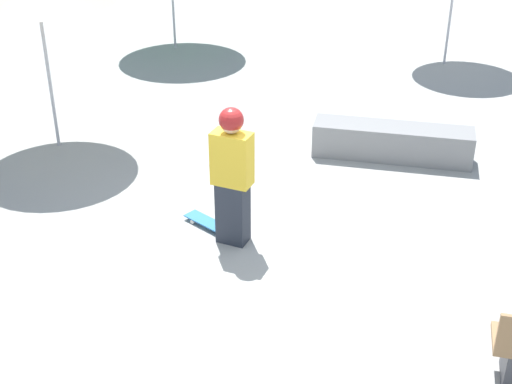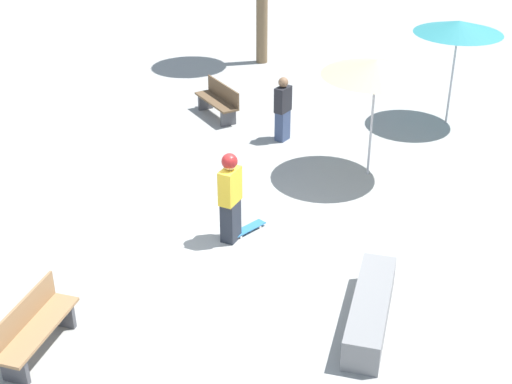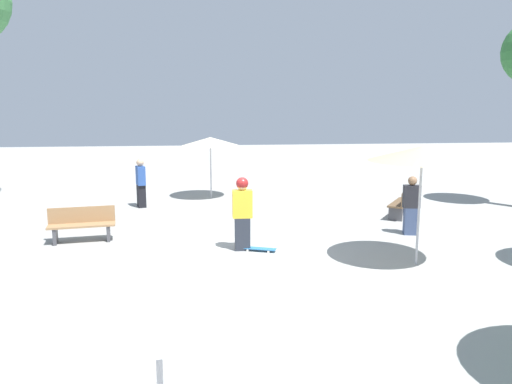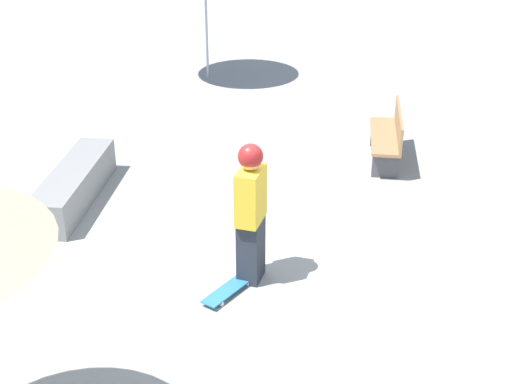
{
  "view_description": "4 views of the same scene",
  "coord_description": "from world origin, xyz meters",
  "views": [
    {
      "loc": [
        2.73,
        -6.78,
        4.67
      ],
      "look_at": [
        0.09,
        -0.27,
        0.81
      ],
      "focal_mm": 50.0,
      "sensor_mm": 36.0,
      "label": 1
    },
    {
      "loc": [
        9.53,
        4.9,
        6.91
      ],
      "look_at": [
        -0.1,
        0.44,
        1.18
      ],
      "focal_mm": 50.0,
      "sensor_mm": 36.0,
      "label": 2
    },
    {
      "loc": [
        0.71,
        11.11,
        3.38
      ],
      "look_at": [
        -0.56,
        0.02,
        1.4
      ],
      "focal_mm": 35.0,
      "sensor_mm": 36.0,
      "label": 3
    },
    {
      "loc": [
        -7.1,
        -2.11,
        4.69
      ],
      "look_at": [
        -0.18,
        -0.17,
        1.11
      ],
      "focal_mm": 50.0,
      "sensor_mm": 36.0,
      "label": 4
    }
  ],
  "objects": [
    {
      "name": "concrete_ledge",
      "position": [
        1.0,
        2.86,
        0.25
      ],
      "size": [
        2.37,
        0.91,
        0.5
      ],
      "rotation": [
        0.0,
        0.0,
        0.17
      ],
      "color": "gray",
      "rests_on": "ground_plane"
    },
    {
      "name": "skater_main",
      "position": [
        -0.26,
        -0.13,
        0.93
      ],
      "size": [
        0.46,
        0.28,
        1.72
      ],
      "rotation": [
        0.0,
        0.0,
        3.12
      ],
      "color": "#282D38",
      "rests_on": "ground_plane"
    },
    {
      "name": "ground_plane",
      "position": [
        0.0,
        0.0,
        0.0
      ],
      "size": [
        60.0,
        60.0,
        0.0
      ],
      "primitive_type": "plane",
      "color": "#9E9E99"
    },
    {
      "name": "skateboard",
      "position": [
        -0.63,
        0.02,
        0.06
      ],
      "size": [
        0.82,
        0.47,
        0.07
      ],
      "rotation": [
        0.0,
        0.0,
        2.78
      ],
      "color": "teal",
      "rests_on": "ground_plane"
    }
  ]
}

